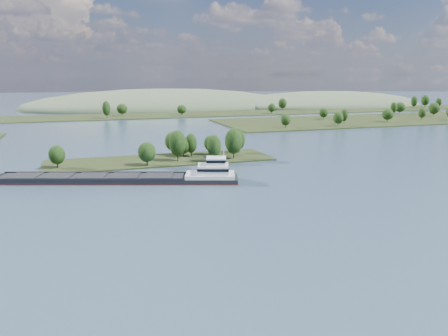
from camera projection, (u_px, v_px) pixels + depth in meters
name	position (u px, v px, depth m)	size (l,w,h in m)	color
ground	(194.00, 195.00, 140.09)	(1800.00, 1800.00, 0.00)	#324457
tree_island	(175.00, 152.00, 196.01)	(100.00, 30.20, 15.17)	black
right_bank	(404.00, 118.00, 377.87)	(320.00, 90.00, 14.89)	black
back_shoreline	(129.00, 116.00, 402.60)	(900.00, 60.00, 16.30)	black
hill_east	(327.00, 106.00, 544.40)	(260.00, 140.00, 36.00)	#495A3E
hill_west	(164.00, 108.00, 511.43)	(320.00, 160.00, 44.00)	#495A3E
cargo_barge	(131.00, 177.00, 157.54)	(88.89, 37.72, 12.17)	black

